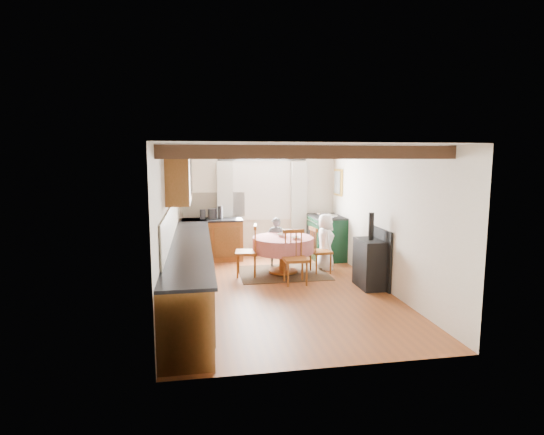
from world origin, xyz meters
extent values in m
cube|color=brown|center=(0.00, 0.00, 0.00)|extent=(3.60, 5.50, 0.00)
cube|color=white|center=(0.00, 0.00, 2.40)|extent=(3.60, 5.50, 0.00)
cube|color=silver|center=(0.00, 2.75, 1.20)|extent=(3.60, 0.00, 2.40)
cube|color=silver|center=(0.00, -2.75, 1.20)|extent=(3.60, 0.00, 2.40)
cube|color=silver|center=(-1.80, 0.00, 1.20)|extent=(0.00, 5.50, 2.40)
cube|color=silver|center=(1.80, 0.00, 1.20)|extent=(0.00, 5.50, 2.40)
cube|color=#351F13|center=(0.00, -2.00, 2.31)|extent=(3.60, 0.16, 0.16)
cube|color=#351F13|center=(0.00, -1.00, 2.31)|extent=(3.60, 0.16, 0.16)
cube|color=#351F13|center=(0.00, 0.00, 2.31)|extent=(3.60, 0.16, 0.16)
cube|color=#351F13|center=(0.00, 1.00, 2.31)|extent=(3.60, 0.16, 0.16)
cube|color=#351F13|center=(0.00, 2.00, 2.31)|extent=(3.60, 0.16, 0.16)
cube|color=beige|center=(-1.78, 0.30, 1.20)|extent=(0.02, 4.50, 0.55)
cube|color=beige|center=(-1.00, 2.73, 1.20)|extent=(1.40, 0.02, 0.55)
cube|color=brown|center=(-1.50, 0.00, 0.44)|extent=(0.60, 5.30, 0.88)
cube|color=brown|center=(-1.05, 2.45, 0.44)|extent=(1.30, 0.60, 0.88)
cube|color=black|center=(-1.48, 0.00, 0.90)|extent=(0.64, 5.30, 0.04)
cube|color=black|center=(-1.05, 2.43, 0.90)|extent=(1.30, 0.64, 0.04)
cube|color=brown|center=(-1.63, 1.20, 1.95)|extent=(0.34, 1.80, 0.90)
cube|color=brown|center=(-1.63, -0.30, 1.90)|extent=(0.34, 0.90, 0.70)
cube|color=white|center=(0.10, 2.73, 1.60)|extent=(1.34, 0.03, 1.54)
cube|color=white|center=(0.10, 2.74, 1.60)|extent=(1.20, 0.01, 1.40)
cube|color=beige|center=(-0.75, 2.65, 1.10)|extent=(0.35, 0.10, 2.10)
cube|color=beige|center=(0.95, 2.65, 1.10)|extent=(0.35, 0.10, 2.10)
cylinder|color=black|center=(0.10, 2.65, 2.20)|extent=(2.00, 0.03, 0.03)
cube|color=gold|center=(1.77, 2.30, 1.70)|extent=(0.04, 0.50, 0.60)
cylinder|color=silver|center=(1.05, 2.72, 1.70)|extent=(0.30, 0.02, 0.30)
cube|color=black|center=(0.27, 1.09, 0.01)|extent=(1.71, 1.33, 0.01)
imported|color=#4B5358|center=(0.23, 1.70, 0.51)|extent=(0.38, 0.25, 1.02)
imported|color=white|center=(1.17, 1.24, 0.57)|extent=(0.40, 0.58, 1.14)
imported|color=silver|center=(0.47, 0.85, 0.74)|extent=(0.22, 0.22, 0.05)
imported|color=silver|center=(0.26, 1.15, 0.75)|extent=(0.24, 0.24, 0.06)
imported|color=silver|center=(0.28, 1.06, 0.77)|extent=(0.14, 0.14, 0.10)
cylinder|color=#262628|center=(-1.25, 2.42, 1.03)|extent=(0.13, 0.13, 0.22)
cylinder|color=#262628|center=(-1.04, 2.45, 1.03)|extent=(0.20, 0.20, 0.22)
cylinder|color=#262628|center=(-0.87, 2.38, 1.06)|extent=(0.10, 0.10, 0.28)
camera|label=1|loc=(-1.33, -6.93, 2.24)|focal=28.27mm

